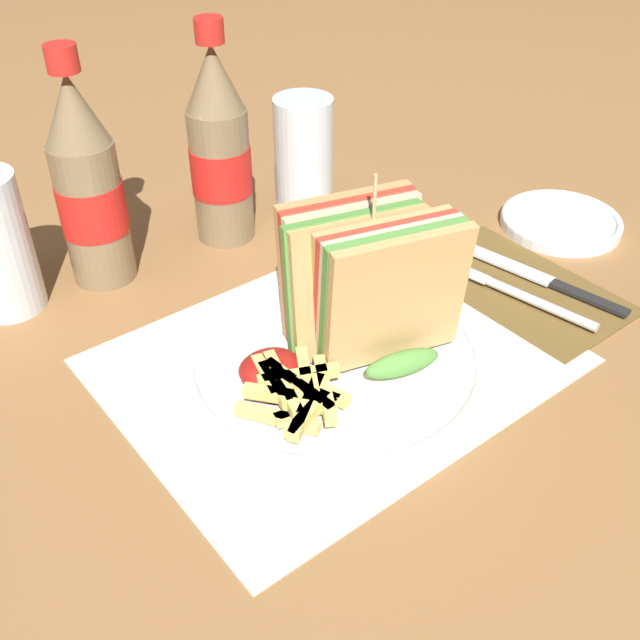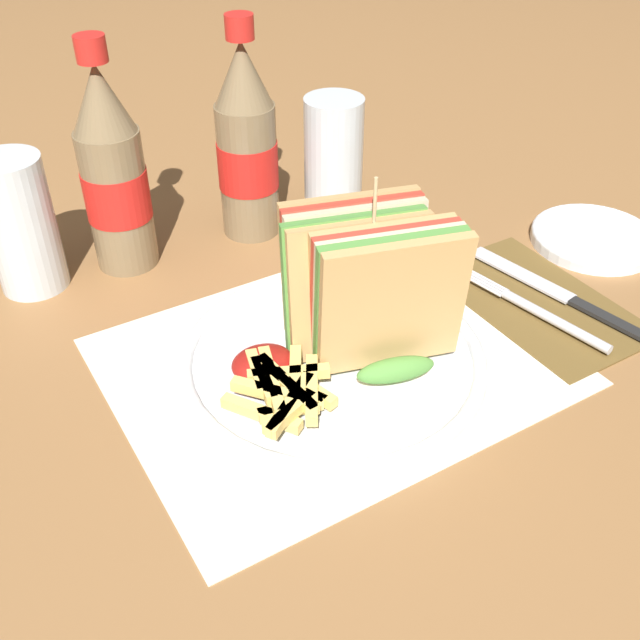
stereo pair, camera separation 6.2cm
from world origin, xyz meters
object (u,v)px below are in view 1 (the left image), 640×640
Objects in this scene: coke_bottle_near at (88,187)px; glass_near at (304,166)px; coke_bottle_far at (220,151)px; plate_main at (335,360)px; fork at (522,296)px; knife at (536,276)px; club_sandwich at (371,284)px; side_saucer at (561,221)px.

coke_bottle_near is 0.24m from glass_near.
coke_bottle_near and coke_bottle_far have the same top height.
fork is (0.20, -0.04, -0.00)m from plate_main.
plate_main is 1.13× the size of coke_bottle_near.
knife is 0.86× the size of coke_bottle_far.
coke_bottle_near is at bearing 174.99° from glass_near.
knife is 1.46× the size of glass_near.
fork is at bearing -168.64° from knife.
fork is 0.04m from knife.
plate_main is 0.28m from glass_near.
coke_bottle_far is at bearing 86.24° from club_sandwich.
coke_bottle_near is 1.00× the size of coke_bottle_far.
coke_bottle_near is at bearing 115.16° from club_sandwich.
plate_main is 0.28m from coke_bottle_near.
glass_near is (0.11, 0.24, -0.02)m from club_sandwich.
coke_bottle_far reaches higher than fork.
glass_near is at bearing 100.67° from knife.
coke_bottle_near reaches higher than plate_main.
coke_bottle_near reaches higher than glass_near.
coke_bottle_near reaches higher than fork.
knife is 0.27m from glass_near.
glass_near reaches higher than fork.
side_saucer is at bearing 14.81° from fork.
club_sandwich is at bearing -8.43° from plate_main.
glass_near is (-0.09, 0.25, 0.05)m from knife.
club_sandwich is (0.03, -0.00, 0.07)m from plate_main.
glass_near is at bearing 57.96° from plate_main.
coke_bottle_near is 0.14m from coke_bottle_far.
club_sandwich reaches higher than fork.
knife is 0.44m from coke_bottle_near.
fork is 0.28m from glass_near.
plate_main is at bearing -174.77° from side_saucer.
fork is at bearing -10.45° from club_sandwich.
coke_bottle_far is (0.05, 0.25, 0.09)m from plate_main.
club_sandwich is 0.32m from side_saucer.
club_sandwich is 1.18× the size of side_saucer.
coke_bottle_near is 1.71× the size of glass_near.
knife is at bearing -54.38° from coke_bottle_far.
side_saucer is at bearing 6.65° from club_sandwich.
side_saucer is (0.43, -0.22, -0.09)m from coke_bottle_near.
coke_bottle_near is (-0.09, 0.25, 0.09)m from plate_main.
club_sandwich is 0.68× the size of coke_bottle_far.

